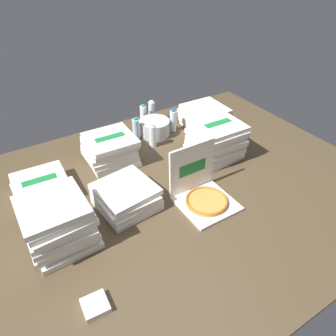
# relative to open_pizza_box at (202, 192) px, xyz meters

# --- Properties ---
(ground_plane) EXTENTS (3.20, 2.40, 0.02)m
(ground_plane) POSITION_rel_open_pizza_box_xyz_m (-0.14, 0.20, -0.09)
(ground_plane) COLOR #4C3D28
(open_pizza_box) EXTENTS (0.37, 0.39, 0.40)m
(open_pizza_box) POSITION_rel_open_pizza_box_xyz_m (0.00, 0.00, 0.00)
(open_pizza_box) COLOR white
(open_pizza_box) RESTS_ON ground_plane
(pizza_stack_left_far) EXTENTS (0.42, 0.41, 0.24)m
(pizza_stack_left_far) POSITION_rel_open_pizza_box_xyz_m (-0.35, 0.80, 0.04)
(pizza_stack_left_far) COLOR white
(pizza_stack_left_far) RESTS_ON ground_plane
(pizza_stack_center_far) EXTENTS (0.41, 0.41, 0.32)m
(pizza_stack_center_far) POSITION_rel_open_pizza_box_xyz_m (0.44, 0.40, 0.08)
(pizza_stack_center_far) COLOR white
(pizza_stack_center_far) RESTS_ON ground_plane
(pizza_stack_center_near) EXTENTS (0.42, 0.43, 0.16)m
(pizza_stack_center_near) POSITION_rel_open_pizza_box_xyz_m (-0.48, 0.24, 0.00)
(pizza_stack_center_near) COLOR white
(pizza_stack_center_near) RESTS_ON ground_plane
(pizza_stack_right_near) EXTENTS (0.40, 0.41, 0.32)m
(pizza_stack_right_near) POSITION_rel_open_pizza_box_xyz_m (-0.97, 0.16, 0.08)
(pizza_stack_right_near) COLOR white
(pizza_stack_right_near) RESTS_ON ground_plane
(pizza_stack_left_near) EXTENTS (0.40, 0.40, 0.20)m
(pizza_stack_left_near) POSITION_rel_open_pizza_box_xyz_m (0.68, 0.87, 0.02)
(pizza_stack_left_near) COLOR white
(pizza_stack_left_near) RESTS_ON ground_plane
(pizza_stack_right_mid) EXTENTS (0.39, 0.39, 0.12)m
(pizza_stack_right_mid) POSITION_rel_open_pizza_box_xyz_m (-0.95, 0.69, -0.02)
(pizza_stack_right_mid) COLOR white
(pizza_stack_right_mid) RESTS_ON ground_plane
(ice_bucket) EXTENTS (0.29, 0.29, 0.14)m
(ice_bucket) POSITION_rel_open_pizza_box_xyz_m (0.18, 1.00, -0.00)
(ice_bucket) COLOR #B7BABF
(ice_bucket) RESTS_ON ground_plane
(water_bottle_0) EXTENTS (0.06, 0.06, 0.22)m
(water_bottle_0) POSITION_rel_open_pizza_box_xyz_m (0.29, 1.24, 0.03)
(water_bottle_0) COLOR white
(water_bottle_0) RESTS_ON ground_plane
(water_bottle_1) EXTENTS (0.06, 0.06, 0.22)m
(water_bottle_1) POSITION_rel_open_pizza_box_xyz_m (0.06, 0.82, 0.03)
(water_bottle_1) COLOR white
(water_bottle_1) RESTS_ON ground_plane
(water_bottle_2) EXTENTS (0.06, 0.06, 0.22)m
(water_bottle_2) POSITION_rel_open_pizza_box_xyz_m (-0.01, 1.00, 0.03)
(water_bottle_2) COLOR silver
(water_bottle_2) RESTS_ON ground_plane
(water_bottle_3) EXTENTS (0.06, 0.06, 0.22)m
(water_bottle_3) POSITION_rel_open_pizza_box_xyz_m (0.37, 0.96, 0.03)
(water_bottle_3) COLOR silver
(water_bottle_3) RESTS_ON ground_plane
(water_bottle_4) EXTENTS (0.06, 0.06, 0.22)m
(water_bottle_4) POSITION_rel_open_pizza_box_xyz_m (0.18, 1.20, 0.03)
(water_bottle_4) COLOR white
(water_bottle_4) RESTS_ON ground_plane
(napkin_pile) EXTENTS (0.14, 0.14, 0.03)m
(napkin_pile) POSITION_rel_open_pizza_box_xyz_m (-0.96, -0.37, -0.06)
(napkin_pile) COLOR white
(napkin_pile) RESTS_ON ground_plane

